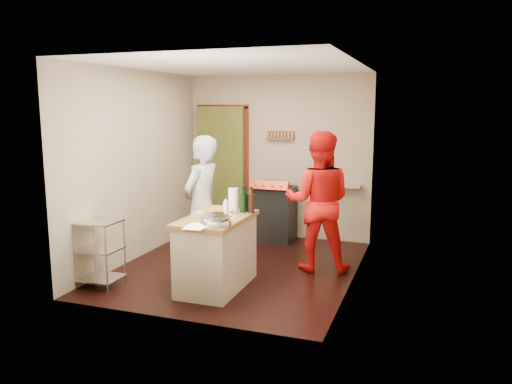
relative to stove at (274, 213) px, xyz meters
The scene contains 10 objects.
floor 1.49m from the stove, 91.94° to the right, with size 3.50×3.50×0.00m, color black.
back_wall 1.03m from the stove, 152.49° to the left, with size 3.00×0.44×2.60m.
left_wall 2.27m from the stove, 137.40° to the right, with size 0.04×3.50×2.60m, color gray.
right_wall 2.20m from the stove, 44.44° to the right, with size 0.04×3.50×2.60m, color gray.
ceiling 2.59m from the stove, 91.94° to the right, with size 3.00×3.50×0.02m, color white.
stove is the anchor object (origin of this frame).
wire_shelving 2.94m from the stove, 116.85° to the right, with size 0.48×0.40×0.80m.
island 2.21m from the stove, 90.16° to the right, with size 0.68×1.23×1.16m.
person_stripe 1.86m from the stove, 102.98° to the right, with size 0.64×0.42×1.75m, color #ADADB2.
person_red 1.57m from the stove, 50.67° to the right, with size 0.87×0.68×1.80m, color red.
Camera 1 is at (2.34, -5.91, 2.09)m, focal length 35.00 mm.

